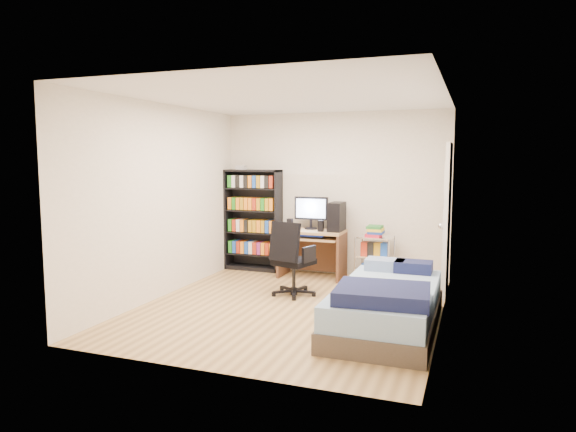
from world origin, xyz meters
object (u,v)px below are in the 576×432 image
at_px(media_shelf, 253,219).
at_px(computer_desk, 319,234).
at_px(bed, 387,305).
at_px(office_chair, 292,272).

distance_m(media_shelf, computer_desk, 1.18).
bearing_deg(media_shelf, bed, -41.15).
distance_m(computer_desk, office_chair, 1.19).
bearing_deg(computer_desk, office_chair, -91.49).
distance_m(computer_desk, bed, 2.49).
relative_size(computer_desk, office_chair, 1.23).
bearing_deg(media_shelf, computer_desk, -7.46).
xyz_separation_m(computer_desk, office_chair, (-0.03, -1.14, -0.34)).
xyz_separation_m(computer_desk, bed, (1.36, -2.05, -0.40)).
xyz_separation_m(media_shelf, computer_desk, (1.16, -0.15, -0.18)).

